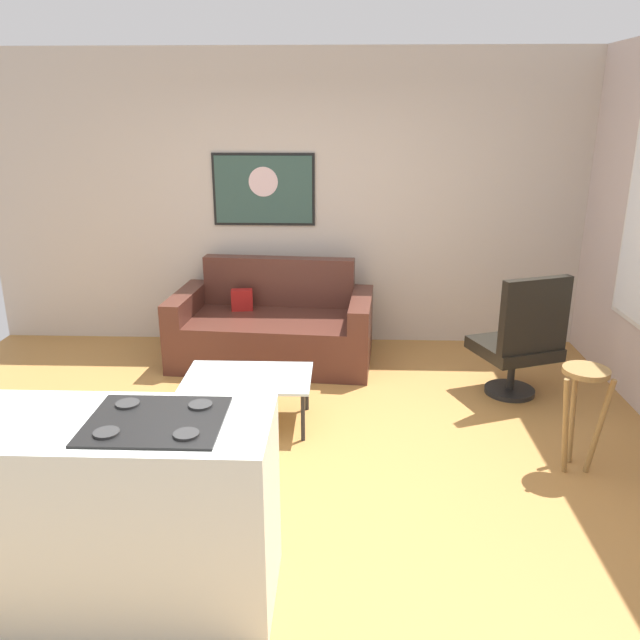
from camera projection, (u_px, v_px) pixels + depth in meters
name	position (u px, v px, depth m)	size (l,w,h in m)	color
ground	(298.00, 462.00, 4.34)	(6.40, 6.40, 0.04)	#A9753A
back_wall	(314.00, 202.00, 6.19)	(6.40, 0.05, 2.80)	beige
couch	(273.00, 329.00, 5.97)	(1.88, 1.07, 0.91)	#4B261D
coffee_table	(248.00, 380.00, 4.73)	(0.93, 0.59, 0.38)	silver
armchair	(521.00, 340.00, 5.12)	(0.75, 0.73, 1.04)	black
bar_stool	(583.00, 396.00, 4.06)	(0.34, 0.33, 0.71)	olive
kitchen_counter	(103.00, 511.00, 2.99)	(1.60, 0.62, 0.96)	white
wall_painting	(264.00, 190.00, 6.13)	(0.98, 0.03, 0.68)	black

